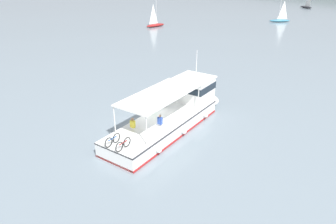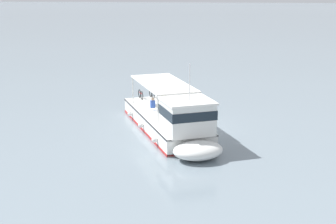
% 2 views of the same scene
% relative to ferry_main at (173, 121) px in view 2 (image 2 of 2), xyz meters
% --- Properties ---
extents(ground_plane, '(400.00, 400.00, 0.00)m').
position_rel_ferry_main_xyz_m(ground_plane, '(-0.80, -1.67, -1.02)').
color(ground_plane, gray).
extents(ferry_main, '(7.85, 12.90, 5.32)m').
position_rel_ferry_main_xyz_m(ferry_main, '(0.00, 0.00, 0.00)').
color(ferry_main, white).
rests_on(ferry_main, ground).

